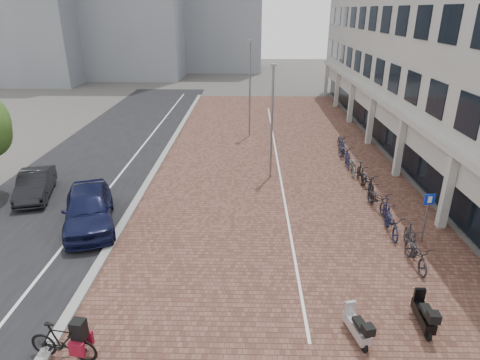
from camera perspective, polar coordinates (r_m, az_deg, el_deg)
name	(u,v)px	position (r m, az deg, el deg)	size (l,w,h in m)	color
ground	(236,279)	(14.86, -0.58, -13.65)	(140.00, 140.00, 0.00)	#474442
plaza_brick	(275,162)	(25.58, 4.82, 2.46)	(14.50, 42.00, 0.04)	brown
street_asphalt	(99,161)	(27.22, -18.99, 2.51)	(8.00, 50.00, 0.03)	black
curb	(161,161)	(26.10, -10.95, 2.67)	(0.35, 42.00, 0.14)	gray
lane_line	(131,161)	(26.59, -14.95, 2.57)	(0.12, 44.00, 0.00)	white
parking_line	(278,162)	(25.58, 5.27, 2.50)	(0.10, 30.00, 0.00)	white
office_building	(451,15)	(30.65, 27.23, 19.67)	(8.40, 40.00, 15.00)	#ABABA6
car_navy	(89,208)	(18.92, -20.30, -3.67)	(2.03, 5.04, 1.72)	black
car_dark	(35,184)	(23.03, -26.59, -0.56)	(1.40, 4.01, 1.32)	black
hero_bike	(63,341)	(12.66, -23.42, -19.86)	(2.02, 0.85, 1.38)	black
scooter_front	(357,325)	(12.81, 15.93, -18.86)	(0.44, 1.40, 0.96)	#B5B6BB
scooter_mid	(424,313)	(13.82, 24.18, -16.52)	(0.47, 1.49, 1.02)	black
parking_sign	(427,211)	(17.88, 24.57, -3.92)	(0.45, 0.12, 2.16)	slate
lamp_near	(272,124)	(22.30, 4.43, 7.74)	(0.12, 0.12, 6.18)	slate
lamp_far	(250,90)	(30.19, 1.36, 12.34)	(0.12, 0.12, 6.82)	slate
bike_row	(366,181)	(22.37, 17.07, -0.13)	(1.22, 15.79, 1.05)	black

